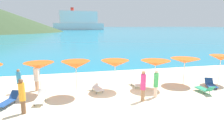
# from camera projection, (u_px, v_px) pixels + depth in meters

# --- Properties ---
(ground_plane) EXTENTS (50.00, 100.00, 0.30)m
(ground_plane) POSITION_uv_depth(u_px,v_px,m) (100.00, 70.00, 21.66)
(ground_plane) COLOR beige
(ocean_water) EXTENTS (650.00, 440.00, 0.02)m
(ocean_water) POSITION_uv_depth(u_px,v_px,m) (67.00, 29.00, 229.16)
(ocean_water) COLOR teal
(ocean_water) RESTS_ON ground_plane
(umbrella_1) EXTENTS (2.04, 2.04, 2.16)m
(umbrella_1) POSITION_uv_depth(u_px,v_px,m) (39.00, 66.00, 13.14)
(umbrella_1) COLOR silver
(umbrella_1) RESTS_ON ground_plane
(umbrella_2) EXTENTS (2.04, 2.04, 2.30)m
(umbrella_2) POSITION_uv_depth(u_px,v_px,m) (76.00, 65.00, 12.90)
(umbrella_2) COLOR silver
(umbrella_2) RESTS_ON ground_plane
(umbrella_3) EXTENTS (1.99, 1.99, 2.15)m
(umbrella_3) POSITION_uv_depth(u_px,v_px,m) (115.00, 64.00, 14.04)
(umbrella_3) COLOR silver
(umbrella_3) RESTS_ON ground_plane
(umbrella_4) EXTENTS (2.10, 2.10, 2.07)m
(umbrella_4) POSITION_uv_depth(u_px,v_px,m) (156.00, 63.00, 14.42)
(umbrella_4) COLOR silver
(umbrella_4) RESTS_ON ground_plane
(umbrella_5) EXTENTS (2.27, 2.27, 2.05)m
(umbrella_5) POSITION_uv_depth(u_px,v_px,m) (185.00, 61.00, 15.46)
(umbrella_5) COLOR silver
(umbrella_5) RESTS_ON ground_plane
(umbrella_6) EXTENTS (1.72, 1.72, 2.24)m
(umbrella_6) POSITION_uv_depth(u_px,v_px,m) (221.00, 58.00, 15.64)
(umbrella_6) COLOR silver
(umbrella_6) RESTS_ON ground_plane
(lounge_chair_0) EXTENTS (0.67, 1.46, 0.63)m
(lounge_chair_0) POSITION_uv_depth(u_px,v_px,m) (205.00, 89.00, 13.74)
(lounge_chair_0) COLOR #268C66
(lounge_chair_0) RESTS_ON ground_plane
(lounge_chair_1) EXTENTS (0.68, 1.60, 0.62)m
(lounge_chair_1) POSITION_uv_depth(u_px,v_px,m) (40.00, 98.00, 12.10)
(lounge_chair_1) COLOR white
(lounge_chair_1) RESTS_ON ground_plane
(lounge_chair_2) EXTENTS (1.09, 1.73, 0.66)m
(lounge_chair_2) POSITION_uv_depth(u_px,v_px,m) (8.00, 100.00, 11.67)
(lounge_chair_2) COLOR #1E478C
(lounge_chair_2) RESTS_ON ground_plane
(lounge_chair_3) EXTENTS (1.05, 1.49, 0.59)m
(lounge_chair_3) POSITION_uv_depth(u_px,v_px,m) (211.00, 84.00, 15.00)
(lounge_chair_3) COLOR #1E478C
(lounge_chair_3) RESTS_ON ground_plane
(lounge_chair_4) EXTENTS (0.65, 1.61, 0.62)m
(lounge_chair_4) POSITION_uv_depth(u_px,v_px,m) (136.00, 83.00, 15.27)
(lounge_chair_4) COLOR white
(lounge_chair_4) RESTS_ON ground_plane
(lounge_chair_5) EXTENTS (0.84, 1.46, 0.70)m
(lounge_chair_5) POSITION_uv_depth(u_px,v_px,m) (97.00, 87.00, 14.05)
(lounge_chair_5) COLOR white
(lounge_chair_5) RESTS_ON ground_plane
(beachgoer_0) EXTENTS (0.36, 0.36, 1.85)m
(beachgoer_0) POSITION_uv_depth(u_px,v_px,m) (36.00, 77.00, 14.10)
(beachgoer_0) COLOR #DBAA84
(beachgoer_0) RESTS_ON ground_plane
(beachgoer_1) EXTENTS (0.32, 0.32, 1.91)m
(beachgoer_1) POSITION_uv_depth(u_px,v_px,m) (143.00, 85.00, 12.13)
(beachgoer_1) COLOR #A3704C
(beachgoer_1) RESTS_ON ground_plane
(beachgoer_2) EXTENTS (0.32, 0.32, 1.88)m
(beachgoer_2) POSITION_uv_depth(u_px,v_px,m) (22.00, 95.00, 10.39)
(beachgoer_2) COLOR brown
(beachgoer_2) RESTS_ON ground_plane
(beachgoer_3) EXTENTS (0.33, 0.33, 1.65)m
(beachgoer_3) POSITION_uv_depth(u_px,v_px,m) (19.00, 80.00, 13.71)
(beachgoer_3) COLOR #A3704C
(beachgoer_3) RESTS_ON ground_plane
(beachgoer_4) EXTENTS (0.30, 0.30, 1.80)m
(beachgoer_4) POSITION_uv_depth(u_px,v_px,m) (156.00, 83.00, 12.79)
(beachgoer_4) COLOR beige
(beachgoer_4) RESTS_ON ground_plane
(cruise_ship) EXTENTS (47.06, 15.48, 19.96)m
(cruise_ship) POSITION_uv_depth(u_px,v_px,m) (79.00, 22.00, 187.93)
(cruise_ship) COLOR silver
(cruise_ship) RESTS_ON ocean_water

